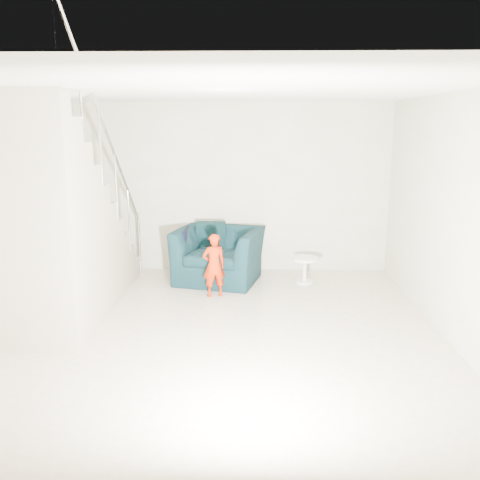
% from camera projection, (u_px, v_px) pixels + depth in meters
% --- Properties ---
extents(floor, '(5.50, 5.50, 0.00)m').
position_uv_depth(floor, '(224.00, 336.00, 5.78)').
color(floor, tan).
rests_on(floor, ground).
extents(ceiling, '(5.50, 5.50, 0.00)m').
position_uv_depth(ceiling, '(222.00, 89.00, 5.18)').
color(ceiling, silver).
rests_on(ceiling, back_wall).
extents(back_wall, '(5.00, 0.00, 5.00)m').
position_uv_depth(back_wall, '(233.00, 188.00, 8.16)').
color(back_wall, '#A39F85').
rests_on(back_wall, floor).
extents(front_wall, '(5.00, 0.00, 5.00)m').
position_uv_depth(front_wall, '(194.00, 310.00, 2.80)').
color(front_wall, '#A39F85').
rests_on(front_wall, floor).
extents(right_wall, '(0.00, 5.50, 5.50)m').
position_uv_depth(right_wall, '(457.00, 220.00, 5.41)').
color(right_wall, '#A39F85').
rests_on(right_wall, floor).
extents(armchair, '(1.46, 1.34, 0.80)m').
position_uv_depth(armchair, '(219.00, 255.00, 7.76)').
color(armchair, black).
rests_on(armchair, floor).
extents(toddler, '(0.38, 0.31, 0.90)m').
position_uv_depth(toddler, '(214.00, 265.00, 7.02)').
color(toddler, '#A12705').
rests_on(toddler, floor).
extents(side_table, '(0.40, 0.40, 0.40)m').
position_uv_depth(side_table, '(305.00, 266.00, 7.68)').
color(side_table, silver).
rests_on(side_table, floor).
extents(staircase, '(1.02, 3.03, 3.62)m').
position_uv_depth(staircase, '(62.00, 243.00, 6.16)').
color(staircase, '#ADA089').
rests_on(staircase, floor).
extents(cushion, '(0.46, 0.22, 0.46)m').
position_uv_depth(cushion, '(211.00, 235.00, 8.02)').
color(cushion, black).
rests_on(cushion, armchair).
extents(throw, '(0.05, 0.53, 0.60)m').
position_uv_depth(throw, '(186.00, 248.00, 7.76)').
color(throw, black).
rests_on(throw, armchair).
extents(phone, '(0.04, 0.05, 0.10)m').
position_uv_depth(phone, '(219.00, 243.00, 6.89)').
color(phone, black).
rests_on(phone, toddler).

